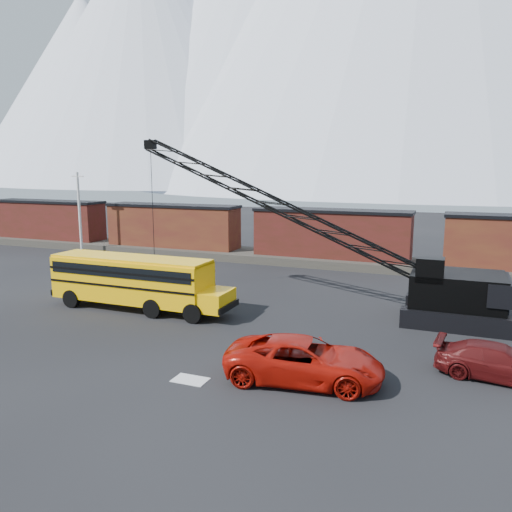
{
  "coord_description": "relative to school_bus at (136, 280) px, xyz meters",
  "views": [
    {
      "loc": [
        10.0,
        -20.52,
        8.43
      ],
      "look_at": [
        -1.41,
        7.83,
        3.0
      ],
      "focal_mm": 35.0,
      "sensor_mm": 36.0,
      "label": 1
    }
  ],
  "objects": [
    {
      "name": "snow_patch",
      "position": [
        8.01,
        -7.78,
        -1.78
      ],
      "size": [
        1.4,
        0.9,
        0.02
      ],
      "primitive_type": "cube",
      "color": "silver",
      "rests_on": "ground"
    },
    {
      "name": "boxcar_mid",
      "position": [
        7.51,
        18.22,
        0.97
      ],
      "size": [
        13.7,
        3.1,
        4.17
      ],
      "color": "#501816",
      "rests_on": "gravel_berm"
    },
    {
      "name": "ground",
      "position": [
        7.51,
        -3.78,
        -1.79
      ],
      "size": [
        160.0,
        160.0,
        0.0
      ],
      "primitive_type": "plane",
      "color": "black",
      "rests_on": "ground"
    },
    {
      "name": "boxcar_west_far",
      "position": [
        -24.49,
        18.22,
        0.97
      ],
      "size": [
        13.7,
        3.1,
        4.17
      ],
      "color": "#501816",
      "rests_on": "gravel_berm"
    },
    {
      "name": "crawler_crane",
      "position": [
        9.42,
        4.57,
        3.44
      ],
      "size": [
        22.86,
        4.2,
        10.45
      ],
      "color": "black",
      "rests_on": "ground"
    },
    {
      "name": "utility_pole",
      "position": [
        -16.49,
        14.22,
        2.36
      ],
      "size": [
        1.4,
        0.24,
        8.0
      ],
      "color": "silver",
      "rests_on": "ground"
    },
    {
      "name": "maroon_suv",
      "position": [
        19.49,
        -3.03,
        -1.09
      ],
      "size": [
        5.06,
        2.5,
        1.41
      ],
      "primitive_type": "imported",
      "rotation": [
        0.0,
        0.0,
        1.46
      ],
      "color": "#4A0D0D",
      "rests_on": "ground"
    },
    {
      "name": "red_pickup",
      "position": [
        12.28,
        -6.13,
        -0.92
      ],
      "size": [
        6.62,
        3.71,
        1.75
      ],
      "primitive_type": "imported",
      "rotation": [
        0.0,
        0.0,
        1.7
      ],
      "color": "#AD1108",
      "rests_on": "ground"
    },
    {
      "name": "school_bus",
      "position": [
        0.0,
        0.0,
        0.0
      ],
      "size": [
        11.65,
        2.65,
        3.19
      ],
      "color": "#FFB805",
      "rests_on": "ground"
    },
    {
      "name": "mountain_ridge",
      "position": [
        13.7,
        279.0,
        90.78
      ],
      "size": [
        800.0,
        340.0,
        240.0
      ],
      "color": "white",
      "rests_on": "ground"
    },
    {
      "name": "boxcar_west_near",
      "position": [
        -8.49,
        18.22,
        0.97
      ],
      "size": [
        13.7,
        3.1,
        4.17
      ],
      "color": "#4C1915",
      "rests_on": "gravel_berm"
    },
    {
      "name": "gravel_berm",
      "position": [
        7.51,
        18.22,
        -1.44
      ],
      "size": [
        120.0,
        5.0,
        0.7
      ],
      "primitive_type": "cube",
      "color": "#48443B",
      "rests_on": "ground"
    }
  ]
}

